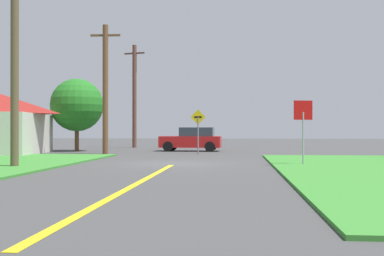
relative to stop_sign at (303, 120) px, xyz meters
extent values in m
plane|color=#404040|center=(-5.34, 0.81, -1.87)|extent=(120.00, 120.00, 0.00)
cube|color=yellow|center=(-5.34, -7.19, -1.86)|extent=(0.20, 14.00, 0.01)
cylinder|color=#9EA0A8|center=(0.00, 0.00, -0.78)|extent=(0.07, 0.07, 2.17)
cube|color=red|center=(0.00, 0.00, 0.38)|extent=(0.77, 0.22, 0.78)
cube|color=red|center=(-5.83, 12.89, -1.23)|extent=(4.19, 1.96, 0.76)
cube|color=#2D3842|center=(-5.38, 12.87, -0.55)|extent=(2.32, 1.69, 0.60)
cylinder|color=black|center=(-7.26, 12.02, -1.53)|extent=(0.69, 0.24, 0.68)
cylinder|color=black|center=(-7.21, 13.83, -1.53)|extent=(0.69, 0.24, 0.68)
cylinder|color=black|center=(-4.45, 11.94, -1.53)|extent=(0.69, 0.24, 0.68)
cylinder|color=black|center=(-4.39, 13.75, -1.53)|extent=(0.69, 0.24, 0.68)
cylinder|color=brown|center=(-11.11, -2.14, 2.62)|extent=(0.30, 0.30, 8.97)
cylinder|color=brown|center=(-10.54, 8.45, 2.02)|extent=(0.34, 0.34, 7.77)
cube|color=brown|center=(-10.54, 8.45, 5.28)|extent=(1.80, 0.21, 0.12)
cylinder|color=brown|center=(-11.07, 19.03, 2.35)|extent=(0.35, 0.35, 8.45)
cube|color=brown|center=(-11.07, 19.03, 5.90)|extent=(1.78, 0.54, 0.12)
cylinder|color=slate|center=(-4.96, 8.59, -0.76)|extent=(0.08, 0.08, 2.21)
cube|color=yellow|center=(-4.96, 8.59, 0.34)|extent=(0.91, 0.07, 0.91)
cube|color=black|center=(-4.96, 8.59, 0.34)|extent=(0.45, 0.06, 0.10)
cylinder|color=brown|center=(-13.54, 12.03, -1.01)|extent=(0.28, 0.28, 1.72)
sphere|color=#206D1D|center=(-13.54, 12.03, 1.28)|extent=(3.59, 3.59, 3.59)
camera|label=1|loc=(-2.67, -19.56, -0.42)|focal=44.59mm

